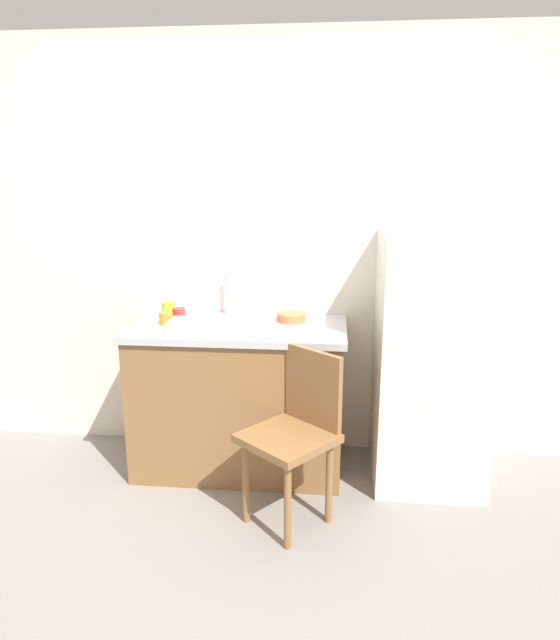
% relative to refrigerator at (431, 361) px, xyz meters
% --- Properties ---
extents(ground_plane, '(8.00, 8.00, 0.00)m').
position_rel_refrigerator_xyz_m(ground_plane, '(-1.01, -0.64, -0.72)').
color(ground_plane, gray).
extents(back_wall, '(4.80, 0.10, 2.55)m').
position_rel_refrigerator_xyz_m(back_wall, '(-1.01, 0.36, 0.56)').
color(back_wall, silver).
rests_on(back_wall, ground_plane).
extents(cabinet_base, '(1.21, 0.60, 0.85)m').
position_rel_refrigerator_xyz_m(cabinet_base, '(-1.11, 0.01, -0.29)').
color(cabinet_base, olive).
rests_on(cabinet_base, ground_plane).
extents(countertop, '(1.25, 0.64, 0.04)m').
position_rel_refrigerator_xyz_m(countertop, '(-1.11, 0.01, 0.16)').
color(countertop, '#B7B7BC').
rests_on(countertop, cabinet_base).
extents(faucet, '(0.02, 0.02, 0.24)m').
position_rel_refrigerator_xyz_m(faucet, '(-1.21, 0.26, 0.30)').
color(faucet, '#B7B7BC').
rests_on(faucet, countertop).
extents(refrigerator, '(0.61, 0.63, 1.44)m').
position_rel_refrigerator_xyz_m(refrigerator, '(0.00, 0.00, 0.00)').
color(refrigerator, silver).
rests_on(refrigerator, ground_plane).
extents(chair, '(0.56, 0.56, 0.89)m').
position_rel_refrigerator_xyz_m(chair, '(-0.73, -0.50, -0.22)').
color(chair, olive).
rests_on(chair, ground_plane).
extents(dish_tray, '(0.28, 0.20, 0.05)m').
position_rel_refrigerator_xyz_m(dish_tray, '(-1.34, -0.09, 0.20)').
color(dish_tray, white).
rests_on(dish_tray, countertop).
extents(terracotta_bowl, '(0.17, 0.17, 0.05)m').
position_rel_refrigerator_xyz_m(terracotta_bowl, '(-0.81, 0.14, 0.20)').
color(terracotta_bowl, '#C67042').
rests_on(terracotta_bowl, countertop).
extents(cup_red, '(0.08, 0.08, 0.08)m').
position_rel_refrigerator_xyz_m(cup_red, '(-1.47, 0.09, 0.21)').
color(cup_red, red).
rests_on(cup_red, countertop).
extents(cup_yellow, '(0.08, 0.08, 0.10)m').
position_rel_refrigerator_xyz_m(cup_yellow, '(-1.56, 0.15, 0.23)').
color(cup_yellow, yellow).
rests_on(cup_yellow, countertop).
extents(cup_orange, '(0.08, 0.08, 0.07)m').
position_rel_refrigerator_xyz_m(cup_orange, '(-1.53, -0.01, 0.21)').
color(cup_orange, orange).
rests_on(cup_orange, countertop).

